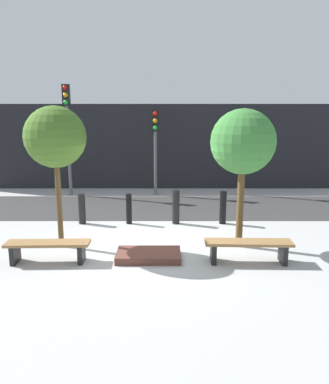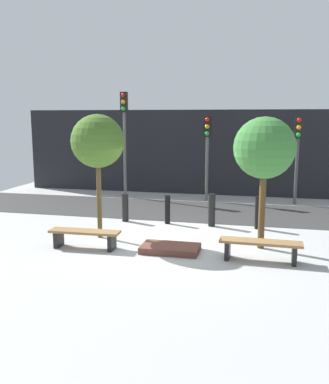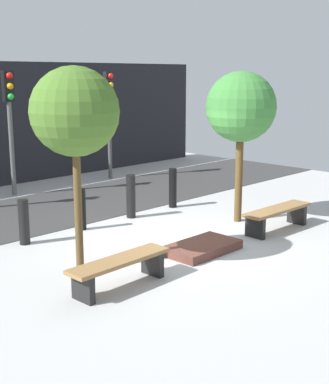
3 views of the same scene
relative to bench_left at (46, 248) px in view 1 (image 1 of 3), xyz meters
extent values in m
plane|color=#B0B0B0|center=(2.11, 1.02, -0.33)|extent=(18.00, 18.00, 0.00)
cube|color=#353535|center=(2.11, 4.79, -0.32)|extent=(18.00, 3.34, 0.01)
cube|color=black|center=(2.11, 8.30, 1.42)|extent=(16.20, 0.50, 3.49)
cube|color=black|center=(-0.70, -0.02, -0.13)|extent=(0.11, 0.42, 0.39)
cube|color=black|center=(0.70, 0.02, -0.13)|extent=(0.11, 0.42, 0.39)
cube|color=olive|center=(0.00, 0.00, 0.10)|extent=(1.77, 0.46, 0.06)
cube|color=black|center=(3.49, 0.02, -0.12)|extent=(0.11, 0.43, 0.41)
cube|color=black|center=(4.96, -0.02, -0.12)|extent=(0.11, 0.43, 0.41)
cube|color=olive|center=(4.23, 0.00, 0.11)|extent=(1.84, 0.47, 0.06)
cube|color=brown|center=(2.11, 0.20, -0.25)|extent=(1.39, 0.80, 0.16)
cylinder|color=brown|center=(0.00, 1.00, 0.77)|extent=(0.13, 0.13, 2.20)
sphere|color=#476F27|center=(0.00, 1.00, 2.26)|extent=(1.39, 1.39, 1.39)
cylinder|color=#533C1E|center=(4.23, 1.00, 0.71)|extent=(0.16, 0.16, 2.07)
sphere|color=#3D8239|center=(4.23, 1.00, 2.15)|extent=(1.48, 1.48, 1.48)
cylinder|color=black|center=(0.10, 2.87, 0.10)|extent=(0.20, 0.20, 0.86)
cylinder|color=black|center=(1.44, 2.87, 0.11)|extent=(0.16, 0.16, 0.87)
cylinder|color=black|center=(2.78, 2.87, 0.16)|extent=(0.21, 0.21, 0.98)
cylinder|color=black|center=(4.13, 2.87, 0.15)|extent=(0.19, 0.19, 0.95)
cylinder|color=#5F5F5F|center=(-1.18, 6.77, 1.75)|extent=(0.12, 0.12, 4.16)
cube|color=black|center=(-1.18, 6.77, 3.45)|extent=(0.28, 0.16, 0.78)
sphere|color=red|center=(-1.18, 6.66, 3.71)|extent=(0.17, 0.17, 0.17)
sphere|color=orange|center=(-1.18, 6.66, 3.45)|extent=(0.17, 0.17, 0.17)
sphere|color=green|center=(-1.18, 6.66, 3.19)|extent=(0.17, 0.17, 0.17)
cylinder|color=#595959|center=(2.11, 6.77, 1.29)|extent=(0.12, 0.12, 3.23)
cube|color=black|center=(2.11, 6.77, 2.52)|extent=(0.28, 0.16, 0.78)
sphere|color=red|center=(2.11, 6.66, 2.78)|extent=(0.17, 0.17, 0.17)
sphere|color=orange|center=(2.11, 6.66, 2.52)|extent=(0.17, 0.17, 0.17)
sphere|color=green|center=(2.11, 6.66, 2.26)|extent=(0.17, 0.17, 0.17)
cylinder|color=#4A4A4A|center=(5.40, 6.77, 1.28)|extent=(0.12, 0.12, 3.21)
cube|color=black|center=(5.40, 6.77, 2.50)|extent=(0.28, 0.16, 0.78)
sphere|color=red|center=(5.40, 6.66, 2.76)|extent=(0.17, 0.17, 0.17)
sphere|color=orange|center=(5.40, 6.66, 2.50)|extent=(0.17, 0.17, 0.17)
sphere|color=green|center=(5.40, 6.66, 2.24)|extent=(0.17, 0.17, 0.17)
camera|label=1|loc=(2.46, -7.47, 2.76)|focal=35.00mm
camera|label=2|loc=(4.21, -9.46, 2.88)|focal=40.00mm
camera|label=3|loc=(-4.89, -5.80, 2.82)|focal=50.00mm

